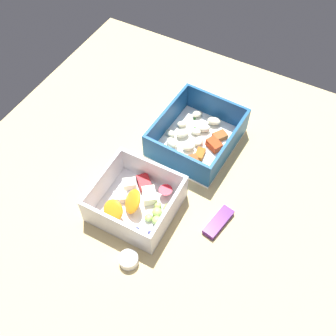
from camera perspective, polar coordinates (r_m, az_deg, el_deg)
table_surface at (r=81.32cm, az=-0.07°, el=-1.81°), size 80.00×80.00×2.00cm
pasta_container at (r=84.41cm, az=4.05°, el=4.37°), size 18.50×16.07×6.66cm
fruit_bowl at (r=75.21cm, az=-4.43°, el=-4.75°), size 14.24×14.77×6.40cm
candy_bar at (r=75.22cm, az=7.17°, el=-7.62°), size 7.32×3.65×1.20cm
paper_cup_liner at (r=71.47cm, az=-5.61°, el=-12.84°), size 3.37×3.37×1.79cm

